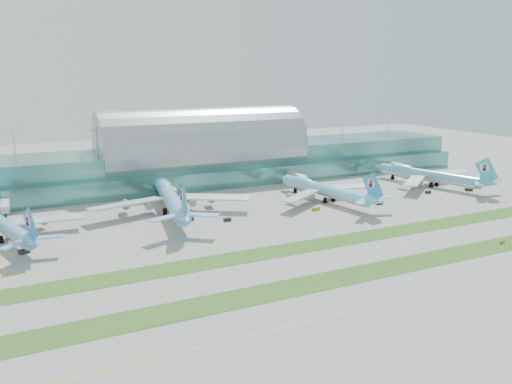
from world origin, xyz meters
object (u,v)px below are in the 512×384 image
airliner_b (170,197)px  airliner_a (4,225)px  taxiway_sign_east (503,243)px  terminal (203,157)px  airliner_d (428,175)px  airliner_c (324,189)px

airliner_b → airliner_a: bearing=-164.5°
taxiway_sign_east → terminal: bearing=108.6°
airliner_a → taxiway_sign_east: 191.47m
airliner_b → airliner_d: (149.19, -7.60, -0.82)m
terminal → taxiway_sign_east: size_ratio=141.52×
airliner_a → airliner_d: 218.22m
airliner_c → airliner_b: bearing=160.6°
terminal → taxiway_sign_east: bearing=-67.6°
airliner_c → airliner_d: bearing=-7.4°
airliner_c → taxiway_sign_east: 88.84m
airliner_a → airliner_b: bearing=-10.1°
taxiway_sign_east → airliner_b: bearing=132.5°
airliner_c → airliner_d: (73.14, 4.14, 0.25)m
terminal → airliner_a: terminal is taller
airliner_b → airliner_c: size_ratio=1.18×
airliner_b → taxiway_sign_east: size_ratio=35.05×
airliner_b → taxiway_sign_east: bearing=-36.0°
terminal → taxiway_sign_east: (64.32, -156.30, -13.73)m
terminal → taxiway_sign_east: terminal is taller
airliner_c → terminal: bearing=108.1°
terminal → airliner_b: size_ratio=4.04×
terminal → airliner_d: 130.99m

